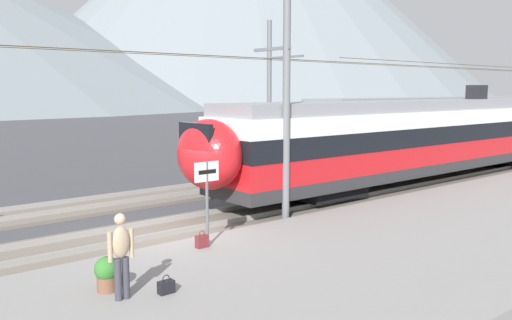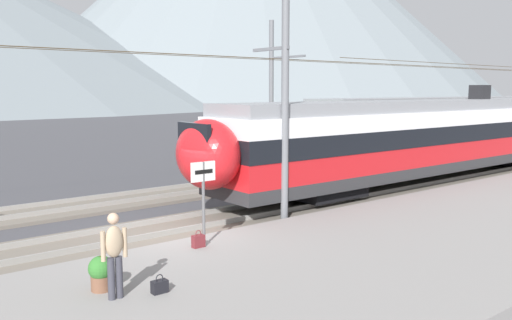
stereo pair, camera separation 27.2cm
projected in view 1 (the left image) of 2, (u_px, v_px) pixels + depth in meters
The scene contains 13 objects.
ground_plane at pixel (176, 243), 15.10m from camera, with size 400.00×400.00×0.00m, color #424247.
platform_slab at pixel (287, 283), 11.51m from camera, with size 120.00×7.78×0.31m, color gray.
track_near at pixel (157, 232), 15.94m from camera, with size 120.00×3.00×0.28m.
track_far at pixel (92, 205), 19.68m from camera, with size 120.00×3.00×0.28m.
train_near_platform at pixel (427, 136), 24.48m from camera, with size 25.77×2.87×4.27m.
train_far_track at pixel (441, 123), 33.89m from camera, with size 25.02×3.02×4.27m.
catenary_mast_mid at pixel (284, 104), 16.88m from camera, with size 43.89×1.73×7.43m.
catenary_mast_far_side at pixel (271, 94), 27.50m from camera, with size 43.89×2.65×7.85m.
platform_sign at pixel (207, 185), 13.50m from camera, with size 0.70×0.08×2.19m.
passenger_walking at pixel (121, 252), 10.11m from camera, with size 0.53×0.22×1.69m.
handbag_beside_passenger at pixel (166, 287), 10.51m from camera, with size 0.32×0.18×0.38m.
handbag_near_sign at pixel (202, 241), 13.58m from camera, with size 0.32×0.18×0.45m.
potted_plant_platform_edge at pixel (107, 272), 10.61m from camera, with size 0.50×0.50×0.71m.
Camera 1 is at (-7.53, -12.78, 4.31)m, focal length 37.34 mm.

